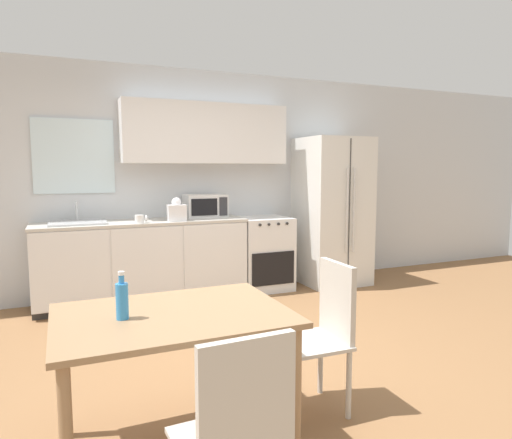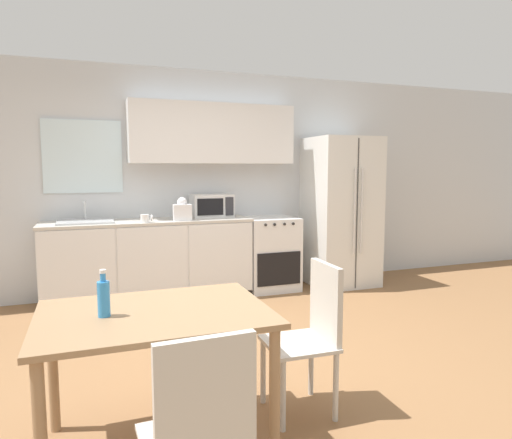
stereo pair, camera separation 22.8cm
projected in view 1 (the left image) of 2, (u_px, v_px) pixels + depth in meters
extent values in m
plane|color=olive|center=(234.00, 362.00, 3.57)|extent=(12.00, 12.00, 0.00)
cube|color=silver|center=(166.00, 182.00, 5.51)|extent=(12.00, 0.06, 2.70)
cube|color=silver|center=(74.00, 156.00, 5.03)|extent=(0.85, 0.04, 0.82)
cube|color=white|center=(206.00, 134.00, 5.45)|extent=(1.99, 0.32, 0.71)
cube|color=#333333|center=(144.00, 297.00, 5.24)|extent=(2.30, 0.54, 0.08)
cube|color=white|center=(143.00, 259.00, 5.16)|extent=(2.30, 0.60, 0.82)
cube|color=white|center=(71.00, 271.00, 4.58)|extent=(0.75, 0.01, 0.80)
cube|color=white|center=(148.00, 264.00, 4.89)|extent=(0.75, 0.01, 0.80)
cube|color=white|center=(216.00, 259.00, 5.19)|extent=(0.75, 0.01, 0.80)
cube|color=beige|center=(142.00, 222.00, 5.12)|extent=(2.32, 0.62, 0.03)
cube|color=white|center=(263.00, 253.00, 5.74)|extent=(0.63, 0.62, 0.91)
cube|color=black|center=(273.00, 269.00, 5.47)|extent=(0.55, 0.01, 0.40)
cylinder|color=#262626|center=(260.00, 225.00, 5.33)|extent=(0.03, 0.02, 0.03)
cylinder|color=#262626|center=(269.00, 224.00, 5.38)|extent=(0.03, 0.02, 0.03)
cylinder|color=#262626|center=(279.00, 224.00, 5.43)|extent=(0.03, 0.02, 0.03)
cylinder|color=#262626|center=(287.00, 223.00, 5.47)|extent=(0.03, 0.02, 0.03)
cube|color=silver|center=(332.00, 211.00, 6.00)|extent=(0.82, 0.77, 1.91)
cube|color=#3F3F3F|center=(349.00, 214.00, 5.64)|extent=(0.01, 0.01, 1.85)
cylinder|color=silver|center=(347.00, 211.00, 5.60)|extent=(0.02, 0.02, 1.05)
cylinder|color=silver|center=(354.00, 211.00, 5.63)|extent=(0.02, 0.02, 1.05)
cube|color=#B7BABC|center=(78.00, 223.00, 4.85)|extent=(0.58, 0.45, 0.02)
cylinder|color=silver|center=(77.00, 211.00, 5.00)|extent=(0.02, 0.02, 0.20)
cylinder|color=silver|center=(77.00, 203.00, 4.93)|extent=(0.02, 0.14, 0.02)
cube|color=silver|center=(205.00, 206.00, 5.49)|extent=(0.49, 0.34, 0.27)
cube|color=black|center=(204.00, 207.00, 5.31)|extent=(0.31, 0.01, 0.20)
cube|color=#2D2D33|center=(223.00, 206.00, 5.40)|extent=(0.10, 0.01, 0.22)
cylinder|color=white|center=(139.00, 219.00, 4.89)|extent=(0.09, 0.09, 0.09)
torus|color=white|center=(146.00, 218.00, 4.91)|extent=(0.02, 0.07, 0.07)
cube|color=white|center=(176.00, 213.00, 5.09)|extent=(0.21, 0.19, 0.18)
sphere|color=white|center=(176.00, 202.00, 5.08)|extent=(0.12, 0.12, 0.11)
cube|color=#997551|center=(173.00, 315.00, 2.38)|extent=(1.19, 0.85, 0.03)
cylinder|color=#997551|center=(296.00, 397.00, 2.29)|extent=(0.06, 0.06, 0.73)
cylinder|color=#997551|center=(64.00, 374.00, 2.54)|extent=(0.06, 0.06, 0.73)
cylinder|color=#997551|center=(242.00, 345.00, 2.96)|extent=(0.06, 0.06, 0.73)
cube|color=beige|center=(247.00, 404.00, 1.59)|extent=(0.37, 0.05, 0.48)
cube|color=beige|center=(311.00, 343.00, 2.82)|extent=(0.41, 0.41, 0.02)
cube|color=beige|center=(337.00, 300.00, 2.86)|extent=(0.05, 0.37, 0.48)
cylinder|color=beige|center=(298.00, 395.00, 2.62)|extent=(0.03, 0.03, 0.43)
cylinder|color=beige|center=(274.00, 371.00, 2.94)|extent=(0.03, 0.03, 0.43)
cylinder|color=beige|center=(349.00, 384.00, 2.75)|extent=(0.03, 0.03, 0.43)
cylinder|color=beige|center=(320.00, 362.00, 3.06)|extent=(0.03, 0.03, 0.43)
cylinder|color=#338CD8|center=(122.00, 301.00, 2.26)|extent=(0.06, 0.06, 0.18)
cylinder|color=#338CD8|center=(121.00, 279.00, 2.25)|extent=(0.03, 0.03, 0.04)
cylinder|color=white|center=(121.00, 273.00, 2.25)|extent=(0.03, 0.03, 0.02)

